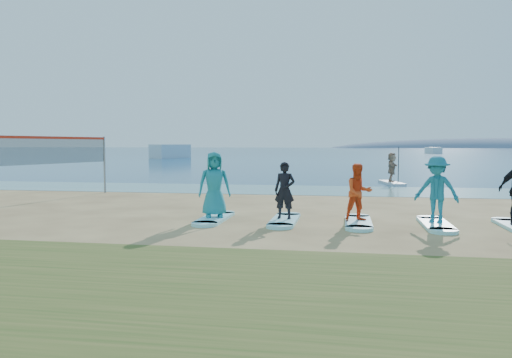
% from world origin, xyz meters
% --- Properties ---
extents(ground, '(600.00, 600.00, 0.00)m').
position_xyz_m(ground, '(0.00, 0.00, 0.00)').
color(ground, tan).
rests_on(ground, ground).
extents(shallow_water, '(600.00, 600.00, 0.00)m').
position_xyz_m(shallow_water, '(0.00, 10.50, 0.01)').
color(shallow_water, teal).
rests_on(shallow_water, ground).
extents(ocean, '(600.00, 600.00, 0.00)m').
position_xyz_m(ocean, '(0.00, 160.00, 0.01)').
color(ocean, navy).
rests_on(ocean, ground).
extents(island_ridge, '(220.00, 56.00, 18.00)m').
position_xyz_m(island_ridge, '(95.00, 300.00, 0.00)').
color(island_ridge, slate).
rests_on(island_ridge, ground).
extents(volleyball_net, '(2.30, 8.81, 2.50)m').
position_xyz_m(volleyball_net, '(-10.25, 3.24, 1.90)').
color(volleyball_net, gray).
rests_on(volleyball_net, ground).
extents(paddleboard, '(1.28, 3.08, 0.12)m').
position_xyz_m(paddleboard, '(3.91, 15.00, 0.06)').
color(paddleboard, silver).
rests_on(paddleboard, ground).
extents(paddleboarder, '(0.74, 1.54, 1.59)m').
position_xyz_m(paddleboarder, '(3.91, 15.00, 0.92)').
color(paddleboarder, tan).
rests_on(paddleboarder, paddleboard).
extents(boat_offshore_a, '(4.52, 7.99, 2.12)m').
position_xyz_m(boat_offshore_a, '(-25.28, 60.93, 0.00)').
color(boat_offshore_a, silver).
rests_on(boat_offshore_a, ground).
extents(boat_offshore_b, '(2.87, 6.54, 1.48)m').
position_xyz_m(boat_offshore_b, '(21.02, 104.70, 0.00)').
color(boat_offshore_b, silver).
rests_on(boat_offshore_b, ground).
extents(surfboard_0, '(0.70, 2.20, 0.09)m').
position_xyz_m(surfboard_0, '(-2.28, 0.73, 0.04)').
color(surfboard_0, '#A4FAFF').
rests_on(surfboard_0, ground).
extents(student_0, '(1.05, 0.85, 1.86)m').
position_xyz_m(student_0, '(-2.28, 0.73, 1.02)').
color(student_0, teal).
rests_on(student_0, surfboard_0).
extents(surfboard_1, '(0.70, 2.20, 0.09)m').
position_xyz_m(surfboard_1, '(-0.26, 0.73, 0.04)').
color(surfboard_1, '#A4FAFF').
rests_on(surfboard_1, ground).
extents(student_1, '(0.62, 0.45, 1.59)m').
position_xyz_m(student_1, '(-0.26, 0.73, 0.88)').
color(student_1, black).
rests_on(student_1, surfboard_1).
extents(surfboard_2, '(0.70, 2.20, 0.09)m').
position_xyz_m(surfboard_2, '(1.76, 0.73, 0.04)').
color(surfboard_2, '#A4FAFF').
rests_on(surfboard_2, ground).
extents(student_2, '(0.91, 0.81, 1.55)m').
position_xyz_m(student_2, '(1.76, 0.73, 0.87)').
color(student_2, '#EC4618').
rests_on(student_2, surfboard_2).
extents(surfboard_3, '(0.70, 2.20, 0.09)m').
position_xyz_m(surfboard_3, '(3.77, 0.73, 0.04)').
color(surfboard_3, '#A4FAFF').
rests_on(surfboard_3, ground).
extents(student_3, '(1.30, 1.04, 1.76)m').
position_xyz_m(student_3, '(3.77, 0.73, 0.97)').
color(student_3, teal).
rests_on(student_3, surfboard_3).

